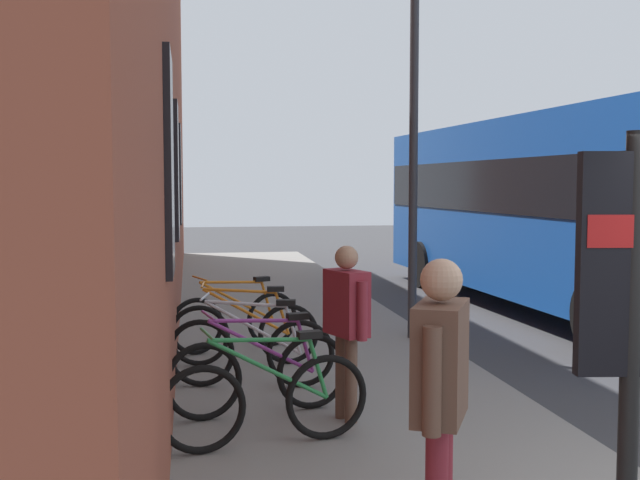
# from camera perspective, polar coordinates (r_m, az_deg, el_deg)

# --- Properties ---
(ground) EXTENTS (60.00, 60.00, 0.00)m
(ground) POSITION_cam_1_polar(r_m,az_deg,el_deg) (10.88, 14.18, -7.90)
(ground) COLOR #38383A
(sidewalk_pavement) EXTENTS (24.00, 3.50, 0.12)m
(sidewalk_pavement) POSITION_cam_1_polar(r_m,az_deg,el_deg) (12.03, -1.95, -6.32)
(sidewalk_pavement) COLOR gray
(sidewalk_pavement) RESTS_ON ground
(station_facade) EXTENTS (22.00, 0.65, 9.52)m
(station_facade) POSITION_cam_1_polar(r_m,az_deg,el_deg) (12.96, -11.98, 15.23)
(station_facade) COLOR brown
(station_facade) RESTS_ON ground
(bicycle_beside_lamp) EXTENTS (0.50, 1.75, 0.97)m
(bicycle_beside_lamp) POSITION_cam_1_polar(r_m,az_deg,el_deg) (6.40, -3.95, -11.71)
(bicycle_beside_lamp) COLOR black
(bicycle_beside_lamp) RESTS_ON sidewalk_pavement
(bicycle_end_of_row) EXTENTS (0.53, 1.75, 0.97)m
(bicycle_end_of_row) POSITION_cam_1_polar(r_m,az_deg,el_deg) (7.24, -4.44, -9.81)
(bicycle_end_of_row) COLOR black
(bicycle_end_of_row) RESTS_ON sidewalk_pavement
(bicycle_under_window) EXTENTS (0.52, 1.75, 0.97)m
(bicycle_under_window) POSITION_cam_1_polar(r_m,az_deg,el_deg) (8.19, -5.11, -8.16)
(bicycle_under_window) COLOR black
(bicycle_under_window) RESTS_ON sidewalk_pavement
(bicycle_by_door) EXTENTS (0.48, 1.77, 0.97)m
(bicycle_by_door) POSITION_cam_1_polar(r_m,az_deg,el_deg) (9.17, -5.60, -6.82)
(bicycle_by_door) COLOR black
(bicycle_by_door) RESTS_ON sidewalk_pavement
(bicycle_nearest_sign) EXTENTS (0.71, 1.69, 0.97)m
(bicycle_nearest_sign) POSITION_cam_1_polar(r_m,az_deg,el_deg) (9.97, -6.25, -5.92)
(bicycle_nearest_sign) COLOR black
(bicycle_nearest_sign) RESTS_ON sidewalk_pavement
(transit_info_sign) EXTENTS (0.16, 0.56, 2.40)m
(transit_info_sign) POSITION_cam_1_polar(r_m,az_deg,el_deg) (4.08, 22.12, -3.79)
(transit_info_sign) COLOR black
(transit_info_sign) RESTS_ON sidewalk_pavement
(city_bus) EXTENTS (10.61, 3.03, 3.35)m
(city_bus) POSITION_cam_1_polar(r_m,az_deg,el_deg) (14.17, 16.89, 2.67)
(city_bus) COLOR #1951B2
(city_bus) RESTS_ON ground
(pedestrian_crossing_street) EXTENTS (0.57, 0.37, 1.59)m
(pedestrian_crossing_street) POSITION_cam_1_polar(r_m,az_deg,el_deg) (6.95, 1.97, -5.51)
(pedestrian_crossing_street) COLOR brown
(pedestrian_crossing_street) RESTS_ON sidewalk_pavement
(pedestrian_by_facade) EXTENTS (0.60, 0.45, 1.74)m
(pedestrian_by_facade) POSITION_cam_1_polar(r_m,az_deg,el_deg) (4.33, 8.90, -10.32)
(pedestrian_by_facade) COLOR maroon
(pedestrian_by_facade) RESTS_ON sidewalk_pavement
(street_lamp) EXTENTS (0.28, 0.28, 5.26)m
(street_lamp) POSITION_cam_1_polar(r_m,az_deg,el_deg) (10.69, 6.96, 9.41)
(street_lamp) COLOR #333338
(street_lamp) RESTS_ON sidewalk_pavement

